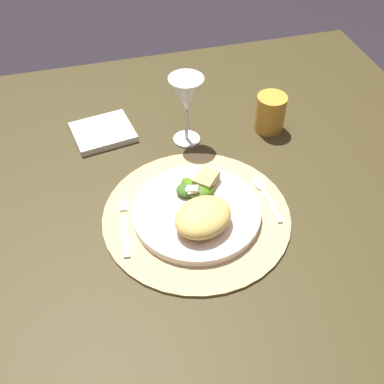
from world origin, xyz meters
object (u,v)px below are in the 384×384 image
(dining_table, at_px, (184,221))
(amber_tumbler, at_px, (270,113))
(dinner_plate, at_px, (199,211))
(fork, at_px, (125,227))
(wine_glass, at_px, (186,97))
(spoon, at_px, (264,191))
(napkin, at_px, (103,132))

(dining_table, distance_m, amber_tumbler, 0.32)
(dinner_plate, height_order, fork, dinner_plate)
(fork, xyz_separation_m, amber_tumbler, (0.39, 0.23, 0.04))
(fork, relative_size, amber_tumbler, 1.80)
(dinner_plate, height_order, wine_glass, wine_glass)
(dinner_plate, xyz_separation_m, fork, (-0.15, 0.00, -0.01))
(fork, distance_m, spoon, 0.29)
(dinner_plate, relative_size, amber_tumbler, 2.82)
(dinner_plate, distance_m, amber_tumbler, 0.33)
(dinner_plate, xyz_separation_m, wine_glass, (0.04, 0.24, 0.10))
(dinner_plate, distance_m, wine_glass, 0.26)
(dining_table, bearing_deg, wine_glass, 71.66)
(napkin, bearing_deg, fork, -89.81)
(dinner_plate, bearing_deg, wine_glass, 80.91)
(dining_table, distance_m, wine_glass, 0.29)
(spoon, bearing_deg, amber_tumbler, 65.78)
(fork, xyz_separation_m, wine_glass, (0.18, 0.24, 0.11))
(fork, relative_size, spoon, 1.21)
(napkin, relative_size, wine_glass, 0.82)
(dinner_plate, distance_m, napkin, 0.34)
(dining_table, relative_size, amber_tumbler, 14.48)
(wine_glass, bearing_deg, fork, -128.20)
(spoon, distance_m, amber_tumbler, 0.23)
(napkin, relative_size, amber_tumbler, 1.52)
(napkin, xyz_separation_m, wine_glass, (0.19, -0.07, 0.11))
(napkin, bearing_deg, spoon, -43.75)
(amber_tumbler, bearing_deg, fork, -149.70)
(fork, bearing_deg, dinner_plate, -1.17)
(fork, height_order, spoon, spoon)
(wine_glass, distance_m, amber_tumbler, 0.21)
(dining_table, bearing_deg, spoon, -29.22)
(dinner_plate, height_order, amber_tumbler, amber_tumbler)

